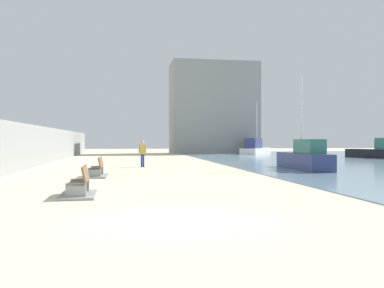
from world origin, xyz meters
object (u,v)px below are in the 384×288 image
(person_walking, at_px, (143,152))
(bench_near, at_px, (79,189))
(boat_far_right, at_px, (304,158))
(boat_far_left, at_px, (255,148))
(bench_far, at_px, (97,172))

(person_walking, bearing_deg, bench_near, -100.48)
(boat_far_right, bearing_deg, bench_near, -141.74)
(person_walking, height_order, boat_far_right, boat_far_right)
(boat_far_left, bearing_deg, bench_far, -120.94)
(bench_near, relative_size, boat_far_right, 0.36)
(bench_near, bearing_deg, bench_far, 89.71)
(bench_far, xyz_separation_m, boat_far_left, (18.08, 30.16, 0.55))
(bench_near, bearing_deg, boat_far_right, 38.26)
(boat_far_left, bearing_deg, bench_near, -116.06)
(bench_near, height_order, bench_far, same)
(person_walking, xyz_separation_m, boat_far_right, (9.70, -4.09, -0.31))
(bench_near, distance_m, person_walking, 14.00)
(bench_far, bearing_deg, person_walking, 69.92)
(bench_far, distance_m, boat_far_right, 12.52)
(bench_far, relative_size, person_walking, 1.19)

